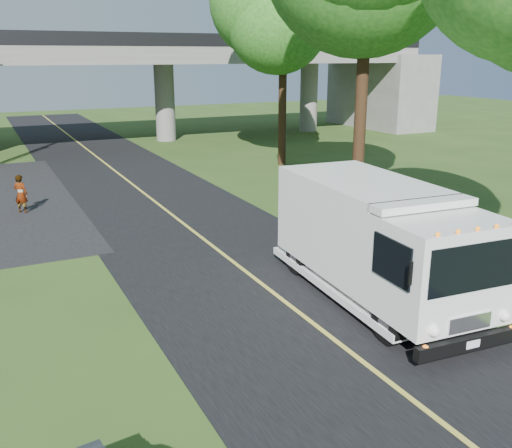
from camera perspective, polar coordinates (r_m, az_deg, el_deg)
ground at (r=11.99m, az=10.90°, el=-13.68°), size 120.00×120.00×0.00m
road at (r=20.16m, az=-6.28°, el=-0.76°), size 7.00×90.00×0.02m
lane_line at (r=20.16m, az=-6.29°, el=-0.71°), size 0.12×90.00×0.01m
overpass at (r=40.69m, az=-17.54°, el=13.82°), size 54.00×10.00×7.30m
tree_right_far at (r=32.15m, az=3.28°, el=20.68°), size 5.77×5.67×10.99m
step_van at (r=14.50m, az=12.04°, el=-1.40°), size 3.05×7.17×2.94m
pedestrian at (r=24.10m, az=-22.46°, el=2.80°), size 0.66×0.64×1.53m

